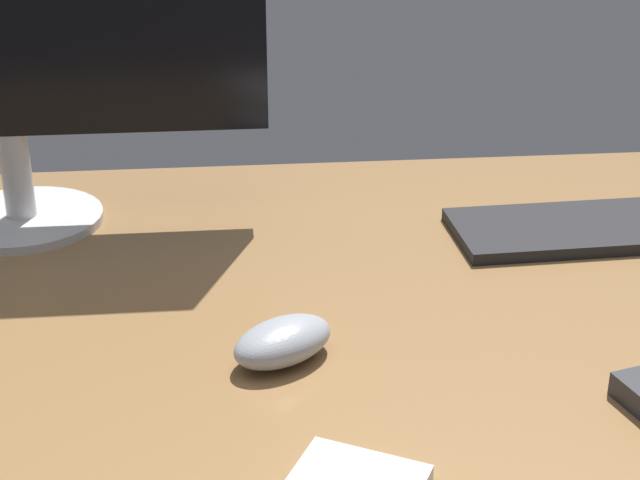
% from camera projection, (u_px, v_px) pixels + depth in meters
% --- Properties ---
extents(desk, '(1.40, 0.84, 0.02)m').
position_uv_depth(desk, '(310.00, 324.00, 0.95)').
color(desk, olive).
rests_on(desk, ground).
extents(keyboard, '(0.42, 0.15, 0.01)m').
position_uv_depth(keyboard, '(636.00, 225.00, 1.13)').
color(keyboard, black).
rests_on(keyboard, desk).
extents(computer_mouse, '(0.11, 0.10, 0.04)m').
position_uv_depth(computer_mouse, '(283.00, 341.00, 0.87)').
color(computer_mouse, '#999EA5').
rests_on(computer_mouse, desk).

